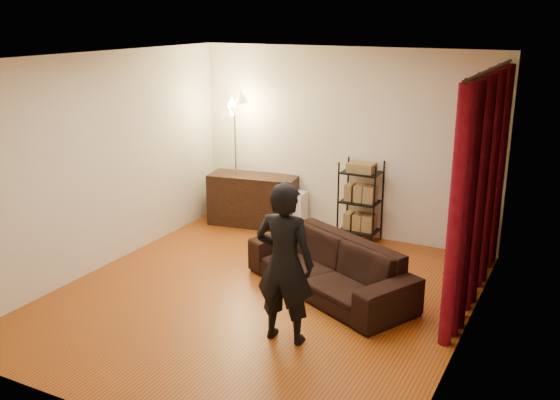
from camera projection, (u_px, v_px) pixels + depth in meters
The scene contains 14 objects.
floor at pixel (260, 297), 7.18m from camera, with size 5.00×5.00×0.00m, color #914915.
ceiling at pixel (258, 57), 6.40m from camera, with size 5.00×5.00×0.00m, color white.
wall_back at pixel (344, 143), 8.92m from camera, with size 5.00×5.00×0.00m, color beige.
wall_front at pixel (97, 262), 4.66m from camera, with size 5.00×5.00×0.00m, color beige.
wall_left at pixel (102, 162), 7.78m from camera, with size 5.00×5.00×0.00m, color beige.
wall_right at pixel (470, 213), 5.81m from camera, with size 5.00×5.00×0.00m, color beige.
curtain_rod at pixel (492, 69), 6.45m from camera, with size 0.04×0.04×2.65m, color black.
curtain at pixel (479, 190), 6.84m from camera, with size 0.22×2.65×2.55m, color maroon, non-canonical shape.
sofa at pixel (329, 267), 7.22m from camera, with size 2.16×0.84×0.63m, color black.
person at pixel (285, 263), 6.03m from camera, with size 0.60×0.39×1.63m, color black.
media_cabinet at pixel (253, 200), 9.53m from camera, with size 1.34×0.50×0.78m, color black.
storage_boxes at pixel (293, 211), 9.34m from camera, with size 0.36×0.28×0.59m, color white, non-canonical shape.
wire_shelf at pixel (360, 202), 8.79m from camera, with size 0.53×0.37×1.16m, color black, non-canonical shape.
floor_lamp at pixel (236, 161), 9.41m from camera, with size 0.36×0.36×1.98m, color silver, non-canonical shape.
Camera 1 is at (3.20, -5.72, 3.14)m, focal length 40.00 mm.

